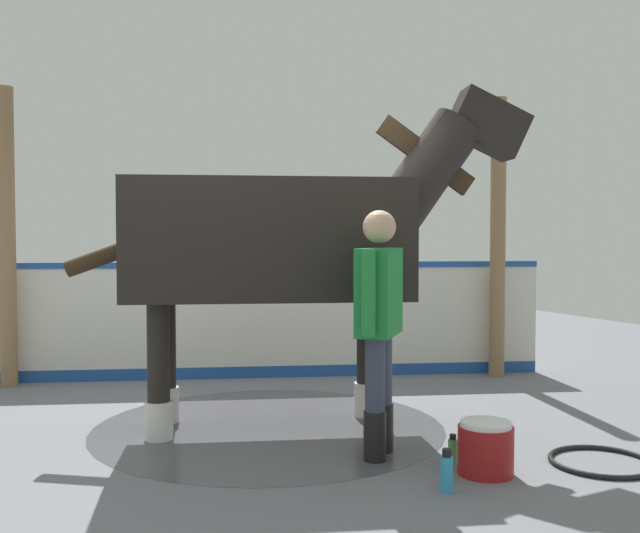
{
  "coord_description": "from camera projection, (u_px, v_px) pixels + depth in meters",
  "views": [
    {
      "loc": [
        1.55,
        5.31,
        1.45
      ],
      "look_at": [
        -0.44,
        0.66,
        1.24
      ],
      "focal_mm": 40.31,
      "sensor_mm": 36.0,
      "label": 1
    }
  ],
  "objects": [
    {
      "name": "ground_plane",
      "position": [
        234.0,
        426.0,
        5.55
      ],
      "size": [
        16.0,
        16.0,
        0.02
      ],
      "primitive_type": "cube",
      "color": "slate"
    },
    {
      "name": "wet_patch",
      "position": [
        269.0,
        427.0,
        5.47
      ],
      "size": [
        2.67,
        2.67,
        0.0
      ],
      "primitive_type": "cylinder",
      "color": "#4C4C54",
      "rests_on": "ground"
    },
    {
      "name": "barrier_wall",
      "position": [
        261.0,
        324.0,
        7.4
      ],
      "size": [
        5.64,
        1.79,
        1.2
      ],
      "color": "silver",
      "rests_on": "ground"
    },
    {
      "name": "roof_post_near",
      "position": [
        498.0,
        238.0,
        7.46
      ],
      "size": [
        0.16,
        0.16,
        2.89
      ],
      "primitive_type": "cylinder",
      "color": "olive",
      "rests_on": "ground"
    },
    {
      "name": "roof_post_far",
      "position": [
        7.0,
        238.0,
        6.92
      ],
      "size": [
        0.16,
        0.16,
        2.89
      ],
      "primitive_type": "cylinder",
      "color": "olive",
      "rests_on": "ground"
    },
    {
      "name": "horse",
      "position": [
        286.0,
        241.0,
        5.43
      ],
      "size": [
        3.42,
        1.46,
        2.61
      ],
      "rotation": [
        0.0,
        0.0,
        2.85
      ],
      "color": "black",
      "rests_on": "ground"
    },
    {
      "name": "handler",
      "position": [
        379.0,
        316.0,
        4.72
      ],
      "size": [
        0.48,
        0.52,
        1.63
      ],
      "rotation": [
        0.0,
        0.0,
        5.56
      ],
      "color": "black",
      "rests_on": "ground"
    },
    {
      "name": "wash_bucket",
      "position": [
        486.0,
        448.0,
        4.38
      ],
      "size": [
        0.34,
        0.34,
        0.33
      ],
      "color": "maroon",
      "rests_on": "ground"
    },
    {
      "name": "bottle_shampoo",
      "position": [
        447.0,
        472.0,
        4.08
      ],
      "size": [
        0.07,
        0.07,
        0.25
      ],
      "color": "#3399CC",
      "rests_on": "ground"
    },
    {
      "name": "bottle_spray",
      "position": [
        453.0,
        450.0,
        4.6
      ],
      "size": [
        0.06,
        0.06,
        0.19
      ],
      "color": "#4CA559",
      "rests_on": "ground"
    },
    {
      "name": "hose_coil",
      "position": [
        602.0,
        461.0,
        4.58
      ],
      "size": [
        0.66,
        0.66,
        0.03
      ],
      "primitive_type": "torus",
      "color": "black",
      "rests_on": "ground"
    }
  ]
}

